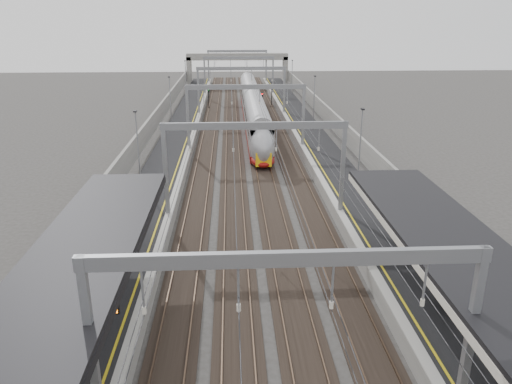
{
  "coord_description": "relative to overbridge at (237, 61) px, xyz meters",
  "views": [
    {
      "loc": [
        -1.65,
        -11.84,
        14.46
      ],
      "look_at": [
        0.0,
        20.4,
        3.07
      ],
      "focal_mm": 35.0,
      "sensor_mm": 36.0,
      "label": 1
    }
  ],
  "objects": [
    {
      "name": "wall_left",
      "position": [
        -11.2,
        -55.0,
        -3.71
      ],
      "size": [
        0.3,
        120.0,
        3.2
      ],
      "primitive_type": "cube",
      "color": "slate",
      "rests_on": "ground"
    },
    {
      "name": "train",
      "position": [
        1.5,
        -43.87,
        -3.36
      ],
      "size": [
        2.49,
        45.45,
        3.95
      ],
      "color": "maroon",
      "rests_on": "ground"
    },
    {
      "name": "signal_red_far",
      "position": [
        5.4,
        -26.53,
        -2.89
      ],
      "size": [
        0.32,
        0.32,
        3.48
      ],
      "color": "black",
      "rests_on": "ground"
    },
    {
      "name": "signal_red_near",
      "position": [
        3.2,
        -35.19,
        -2.89
      ],
      "size": [
        0.32,
        0.32,
        3.48
      ],
      "color": "black",
      "rests_on": "ground"
    },
    {
      "name": "signal_green",
      "position": [
        -5.2,
        -29.51,
        -2.89
      ],
      "size": [
        0.32,
        0.32,
        3.48
      ],
      "color": "black",
      "rests_on": "ground"
    },
    {
      "name": "tracks",
      "position": [
        0.0,
        -55.0,
        -5.26
      ],
      "size": [
        11.4,
        140.0,
        0.2
      ],
      "color": "black",
      "rests_on": "ground"
    },
    {
      "name": "wall_right",
      "position": [
        11.2,
        -55.0,
        -3.71
      ],
      "size": [
        0.3,
        120.0,
        3.2
      ],
      "primitive_type": "cube",
      "color": "slate",
      "rests_on": "ground"
    },
    {
      "name": "platform_right",
      "position": [
        8.0,
        -55.0,
        -4.81
      ],
      "size": [
        4.0,
        120.0,
        1.0
      ],
      "primitive_type": "cube",
      "color": "black",
      "rests_on": "ground"
    },
    {
      "name": "canopy_right",
      "position": [
        8.03,
        -97.01,
        -0.22
      ],
      "size": [
        4.4,
        30.0,
        4.24
      ],
      "color": "black",
      "rests_on": "platform_right"
    },
    {
      "name": "canopy_left",
      "position": [
        -8.02,
        -97.01,
        -0.22
      ],
      "size": [
        4.4,
        30.0,
        4.24
      ],
      "color": "black",
      "rests_on": "platform_left"
    },
    {
      "name": "overbridge",
      "position": [
        0.0,
        0.0,
        0.0
      ],
      "size": [
        22.0,
        2.2,
        6.9
      ],
      "color": "slate",
      "rests_on": "ground"
    },
    {
      "name": "bench",
      "position": [
        8.99,
        -91.42,
        -3.7
      ],
      "size": [
        1.06,
        2.02,
        1.01
      ],
      "color": "black",
      "rests_on": "platform_right"
    },
    {
      "name": "platform_left",
      "position": [
        -8.0,
        -55.0,
        -4.81
      ],
      "size": [
        4.0,
        120.0,
        1.0
      ],
      "primitive_type": "cube",
      "color": "black",
      "rests_on": "ground"
    },
    {
      "name": "overhead_line",
      "position": [
        0.0,
        -48.38,
        0.83
      ],
      "size": [
        13.0,
        140.0,
        6.6
      ],
      "color": "gray",
      "rests_on": "platform_left"
    }
  ]
}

